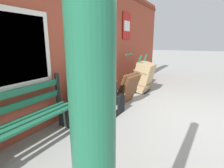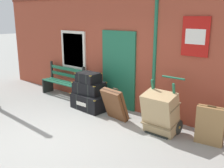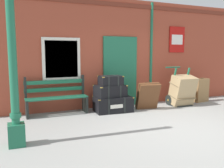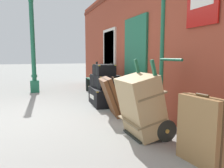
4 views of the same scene
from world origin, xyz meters
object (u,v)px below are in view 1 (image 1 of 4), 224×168
suitcase_caramel (128,88)px  steamer_trunk_middle (97,90)px  steamer_trunk_top (98,77)px  large_brown_trunk (144,77)px  steamer_trunk_base (100,106)px  porters_trolley (138,83)px  suitcase_brown (146,74)px  platform_bench (27,120)px

suitcase_caramel → steamer_trunk_middle: bearing=168.2°
steamer_trunk_top → large_brown_trunk: 2.36m
steamer_trunk_middle → large_brown_trunk: bearing=-5.1°
steamer_trunk_middle → steamer_trunk_top: (-0.00, -0.03, 0.29)m
steamer_trunk_base → porters_trolley: porters_trolley is taller
steamer_trunk_base → steamer_trunk_middle: bearing=158.9°
large_brown_trunk → suitcase_brown: (0.98, 0.23, -0.09)m
steamer_trunk_middle → suitcase_brown: (3.30, 0.02, -0.19)m
large_brown_trunk → suitcase_caramel: (-1.24, -0.02, -0.08)m
platform_bench → steamer_trunk_middle: 1.45m
platform_bench → large_brown_trunk: size_ratio=1.67×
large_brown_trunk → suitcase_caramel: size_ratio=1.20×
platform_bench → porters_trolley: bearing=-4.8°
large_brown_trunk → suitcase_brown: large_brown_trunk is taller
steamer_trunk_middle → large_brown_trunk: (2.32, -0.21, -0.10)m
platform_bench → steamer_trunk_top: platform_bench is taller
platform_bench → steamer_trunk_base: 1.54m
steamer_trunk_middle → platform_bench: bearing=168.5°
suitcase_caramel → porters_trolley: bearing=9.0°
steamer_trunk_top → suitcase_caramel: 1.19m
platform_bench → steamer_trunk_middle: (1.41, -0.29, 0.14)m
large_brown_trunk → suitcase_caramel: 1.25m
suitcase_brown → porters_trolley: bearing=-177.1°
steamer_trunk_base → steamer_trunk_top: 0.66m
steamer_trunk_base → suitcase_caramel: 1.04m
steamer_trunk_middle → large_brown_trunk: size_ratio=0.89×
platform_bench → suitcase_caramel: platform_bench is taller
porters_trolley → suitcase_caramel: bearing=-171.0°
steamer_trunk_middle → steamer_trunk_top: 0.29m
platform_bench → suitcase_caramel: 2.54m
steamer_trunk_base → suitcase_caramel: size_ratio=1.32×
platform_bench → suitcase_brown: platform_bench is taller
steamer_trunk_base → steamer_trunk_top: (-0.07, -0.00, 0.66)m
platform_bench → porters_trolley: 3.75m
porters_trolley → steamer_trunk_middle: bearing=179.3°
suitcase_caramel → suitcase_brown: bearing=6.3°
suitcase_caramel → platform_bench: bearing=168.4°
steamer_trunk_base → suitcase_brown: 3.24m
porters_trolley → suitcase_brown: bearing=2.9°
porters_trolley → large_brown_trunk: bearing=-90.0°
porters_trolley → platform_bench: bearing=175.2°
porters_trolley → suitcase_caramel: 1.26m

